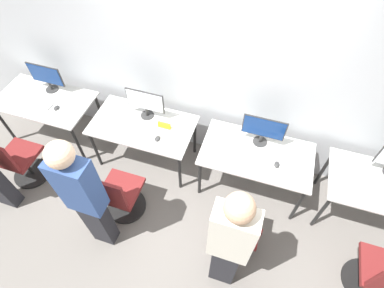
{
  "coord_description": "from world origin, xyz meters",
  "views": [
    {
      "loc": [
        0.64,
        -1.81,
        3.49
      ],
      "look_at": [
        0.0,
        0.14,
        0.86
      ],
      "focal_mm": 28.0,
      "sensor_mm": 36.0,
      "label": 1
    }
  ],
  "objects_px": {
    "keyboard_right": "(256,158)",
    "mouse_far_left": "(56,108)",
    "mouse_right": "(277,165)",
    "person_left": "(85,197)",
    "monitor_right": "(263,130)",
    "monitor_left": "(145,103)",
    "office_chair_far_right": "(381,278)",
    "office_chair_right": "(238,232)",
    "monitor_far_left": "(46,77)",
    "keyboard_far_left": "(39,103)",
    "office_chair_left": "(120,196)",
    "office_chair_far_left": "(18,162)",
    "mouse_left": "(157,138)",
    "keyboard_left": "(137,133)",
    "person_right": "(230,243)"
  },
  "relations": [
    {
      "from": "monitor_far_left",
      "to": "monitor_right",
      "type": "bearing_deg",
      "value": -0.6
    },
    {
      "from": "office_chair_far_right",
      "to": "mouse_far_left",
      "type": "bearing_deg",
      "value": 169.29
    },
    {
      "from": "keyboard_far_left",
      "to": "office_chair_far_right",
      "type": "relative_size",
      "value": 0.41
    },
    {
      "from": "mouse_left",
      "to": "person_left",
      "type": "distance_m",
      "value": 1.11
    },
    {
      "from": "office_chair_far_left",
      "to": "person_left",
      "type": "bearing_deg",
      "value": -16.45
    },
    {
      "from": "office_chair_right",
      "to": "office_chair_far_right",
      "type": "xyz_separation_m",
      "value": [
        1.44,
        -0.02,
        0.0
      ]
    },
    {
      "from": "person_left",
      "to": "person_right",
      "type": "xyz_separation_m",
      "value": [
        1.4,
        0.0,
        -0.02
      ]
    },
    {
      "from": "mouse_left",
      "to": "monitor_right",
      "type": "distance_m",
      "value": 1.24
    },
    {
      "from": "office_chair_far_left",
      "to": "person_right",
      "type": "xyz_separation_m",
      "value": [
        2.78,
        -0.41,
        0.59
      ]
    },
    {
      "from": "monitor_right",
      "to": "keyboard_right",
      "type": "xyz_separation_m",
      "value": [
        0.0,
        -0.26,
        -0.21
      ]
    },
    {
      "from": "person_left",
      "to": "office_chair_far_right",
      "type": "height_order",
      "value": "person_left"
    },
    {
      "from": "mouse_far_left",
      "to": "office_chair_far_right",
      "type": "relative_size",
      "value": 0.1
    },
    {
      "from": "person_left",
      "to": "monitor_right",
      "type": "relative_size",
      "value": 3.63
    },
    {
      "from": "keyboard_right",
      "to": "person_right",
      "type": "distance_m",
      "value": 1.15
    },
    {
      "from": "person_left",
      "to": "monitor_right",
      "type": "xyz_separation_m",
      "value": [
        1.46,
        1.39,
        -0.04
      ]
    },
    {
      "from": "mouse_left",
      "to": "person_right",
      "type": "relative_size",
      "value": 0.05
    },
    {
      "from": "monitor_left",
      "to": "person_left",
      "type": "distance_m",
      "value": 1.37
    },
    {
      "from": "mouse_left",
      "to": "monitor_right",
      "type": "xyz_separation_m",
      "value": [
        1.17,
        0.34,
        0.21
      ]
    },
    {
      "from": "keyboard_far_left",
      "to": "keyboard_right",
      "type": "height_order",
      "value": "same"
    },
    {
      "from": "office_chair_far_left",
      "to": "office_chair_left",
      "type": "xyz_separation_m",
      "value": [
        1.44,
        -0.04,
        0.0
      ]
    },
    {
      "from": "person_right",
      "to": "keyboard_far_left",
      "type": "bearing_deg",
      "value": 158.41
    },
    {
      "from": "keyboard_left",
      "to": "person_right",
      "type": "height_order",
      "value": "person_right"
    },
    {
      "from": "person_left",
      "to": "monitor_right",
      "type": "height_order",
      "value": "person_left"
    },
    {
      "from": "office_chair_left",
      "to": "keyboard_right",
      "type": "distance_m",
      "value": 1.63
    },
    {
      "from": "office_chair_left",
      "to": "office_chair_far_left",
      "type": "bearing_deg",
      "value": 178.3
    },
    {
      "from": "mouse_left",
      "to": "keyboard_right",
      "type": "xyz_separation_m",
      "value": [
        1.17,
        0.08,
        -0.01
      ]
    },
    {
      "from": "mouse_far_left",
      "to": "mouse_right",
      "type": "distance_m",
      "value": 2.85
    },
    {
      "from": "mouse_right",
      "to": "monitor_left",
      "type": "bearing_deg",
      "value": 171.21
    },
    {
      "from": "person_left",
      "to": "office_chair_right",
      "type": "height_order",
      "value": "person_left"
    },
    {
      "from": "keyboard_left",
      "to": "monitor_right",
      "type": "xyz_separation_m",
      "value": [
        1.44,
        0.33,
        0.21
      ]
    },
    {
      "from": "keyboard_right",
      "to": "mouse_far_left",
      "type": "bearing_deg",
      "value": -179.7
    },
    {
      "from": "office_chair_far_left",
      "to": "person_right",
      "type": "relative_size",
      "value": 0.52
    },
    {
      "from": "monitor_far_left",
      "to": "office_chair_right",
      "type": "height_order",
      "value": "monitor_far_left"
    },
    {
      "from": "office_chair_far_left",
      "to": "office_chair_left",
      "type": "distance_m",
      "value": 1.44
    },
    {
      "from": "keyboard_left",
      "to": "monitor_right",
      "type": "height_order",
      "value": "monitor_right"
    },
    {
      "from": "mouse_left",
      "to": "office_chair_far_left",
      "type": "bearing_deg",
      "value": -159.11
    },
    {
      "from": "keyboard_far_left",
      "to": "mouse_right",
      "type": "bearing_deg",
      "value": -0.16
    },
    {
      "from": "office_chair_left",
      "to": "keyboard_right",
      "type": "xyz_separation_m",
      "value": [
        1.4,
        0.76,
        0.35
      ]
    },
    {
      "from": "monitor_left",
      "to": "mouse_left",
      "type": "xyz_separation_m",
      "value": [
        0.27,
        -0.32,
        -0.21
      ]
    },
    {
      "from": "person_left",
      "to": "keyboard_right",
      "type": "distance_m",
      "value": 1.86
    },
    {
      "from": "person_left",
      "to": "keyboard_right",
      "type": "height_order",
      "value": "person_left"
    },
    {
      "from": "monitor_right",
      "to": "office_chair_right",
      "type": "distance_m",
      "value": 1.16
    },
    {
      "from": "keyboard_left",
      "to": "person_left",
      "type": "height_order",
      "value": "person_left"
    },
    {
      "from": "monitor_far_left",
      "to": "keyboard_right",
      "type": "bearing_deg",
      "value": -5.71
    },
    {
      "from": "keyboard_right",
      "to": "mouse_right",
      "type": "relative_size",
      "value": 4.1
    },
    {
      "from": "keyboard_far_left",
      "to": "monitor_far_left",
      "type": "bearing_deg",
      "value": 90.0
    },
    {
      "from": "monitor_left",
      "to": "office_chair_far_right",
      "type": "xyz_separation_m",
      "value": [
        2.88,
        -1.02,
        -0.56
      ]
    },
    {
      "from": "mouse_left",
      "to": "person_left",
      "type": "bearing_deg",
      "value": -105.37
    },
    {
      "from": "monitor_left",
      "to": "keyboard_left",
      "type": "bearing_deg",
      "value": -90.0
    },
    {
      "from": "keyboard_far_left",
      "to": "mouse_far_left",
      "type": "height_order",
      "value": "mouse_far_left"
    }
  ]
}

